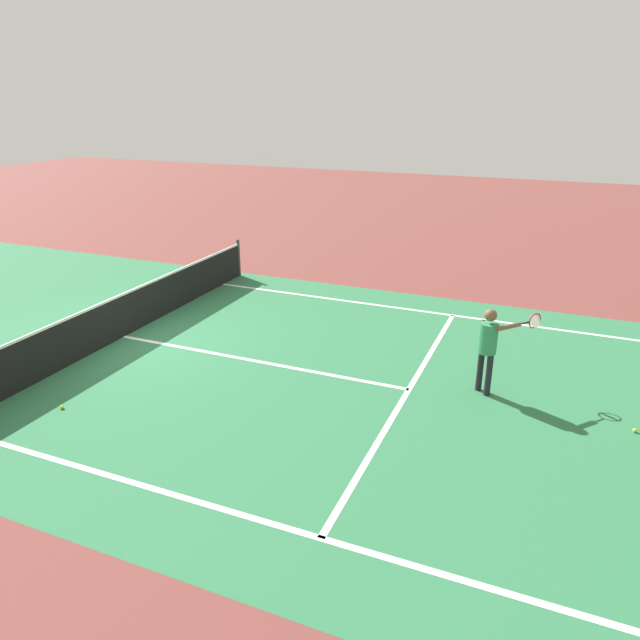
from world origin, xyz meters
TOP-DOWN VIEW (x-y plane):
  - ground_plane at (0.00, 0.00)m, footprint 60.00×60.00m
  - court_surface_inbounds at (0.00, 0.00)m, footprint 10.62×24.40m
  - line_sideline_left at (-4.11, -5.95)m, footprint 0.10×11.89m
  - line_sideline_right at (4.11, -5.95)m, footprint 0.10×11.89m
  - line_service_near at (0.00, -6.40)m, footprint 8.22×0.10m
  - line_center_service at (0.00, -3.20)m, footprint 0.10×6.40m
  - net at (0.00, 0.00)m, footprint 10.14×0.09m
  - player_near at (0.43, -7.65)m, footprint 0.84×0.97m
  - tennis_ball_by_baseline at (-0.02, -10.04)m, footprint 0.07×0.07m
  - tennis_ball_near_net at (-2.94, -1.17)m, footprint 0.07×0.07m

SIDE VIEW (x-z plane):
  - ground_plane at x=0.00m, z-range 0.00..0.00m
  - court_surface_inbounds at x=0.00m, z-range 0.00..0.00m
  - line_sideline_left at x=-4.11m, z-range 0.00..0.01m
  - line_sideline_right at x=4.11m, z-range 0.00..0.01m
  - line_service_near at x=0.00m, z-range 0.00..0.01m
  - line_center_service at x=0.00m, z-range 0.00..0.01m
  - tennis_ball_by_baseline at x=-0.02m, z-range 0.00..0.07m
  - tennis_ball_near_net at x=-2.94m, z-range 0.00..0.07m
  - net at x=0.00m, z-range -0.04..1.03m
  - player_near at x=0.43m, z-range 0.19..1.76m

